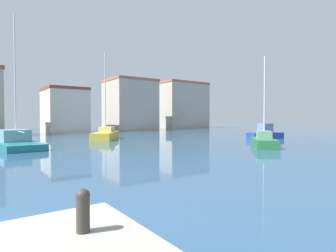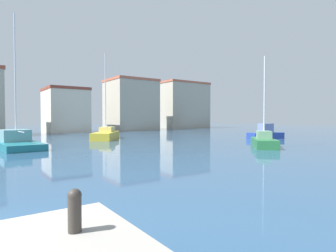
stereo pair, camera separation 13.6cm
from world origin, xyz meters
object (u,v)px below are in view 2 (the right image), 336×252
(mooring_bollard, at_px, (75,208))
(motorboat_blue_mid_harbor, at_px, (266,134))
(sailboat_green_far_left, at_px, (264,141))
(sailboat_teal_behind_lamppost, at_px, (16,141))
(sailboat_yellow_distant_east, at_px, (106,134))

(mooring_bollard, bearing_deg, motorboat_blue_mid_harbor, 30.97)
(sailboat_green_far_left, distance_m, sailboat_teal_behind_lamppost, 21.71)
(mooring_bollard, height_order, sailboat_green_far_left, sailboat_green_far_left)
(sailboat_teal_behind_lamppost, bearing_deg, sailboat_yellow_distant_east, 24.15)
(mooring_bollard, distance_m, motorboat_blue_mid_harbor, 33.47)
(mooring_bollard, bearing_deg, sailboat_teal_behind_lamppost, 85.34)
(sailboat_teal_behind_lamppost, height_order, motorboat_blue_mid_harbor, sailboat_teal_behind_lamppost)
(mooring_bollard, height_order, motorboat_blue_mid_harbor, motorboat_blue_mid_harbor)
(sailboat_teal_behind_lamppost, relative_size, sailboat_yellow_distant_east, 1.11)
(sailboat_teal_behind_lamppost, xyz_separation_m, sailboat_yellow_distant_east, (10.17, 4.56, 0.05))
(mooring_bollard, xyz_separation_m, motorboat_blue_mid_harbor, (28.69, 17.22, -0.66))
(sailboat_teal_behind_lamppost, bearing_deg, motorboat_blue_mid_harbor, -12.74)
(motorboat_blue_mid_harbor, bearing_deg, mooring_bollard, -149.03)
(mooring_bollard, height_order, sailboat_yellow_distant_east, sailboat_yellow_distant_east)
(motorboat_blue_mid_harbor, bearing_deg, sailboat_green_far_left, -145.42)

